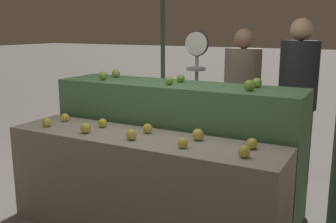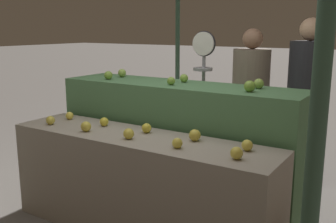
% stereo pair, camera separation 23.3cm
% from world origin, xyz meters
% --- Properties ---
extents(display_counter_front, '(2.25, 0.55, 0.81)m').
position_xyz_m(display_counter_front, '(0.00, 0.00, 0.41)').
color(display_counter_front, gray).
rests_on(display_counter_front, ground_plane).
extents(display_counter_back, '(2.25, 0.55, 1.15)m').
position_xyz_m(display_counter_back, '(0.00, 0.60, 0.57)').
color(display_counter_back, '#4C7A4C').
rests_on(display_counter_back, ground_plane).
extents(apple_front_0, '(0.08, 0.08, 0.08)m').
position_xyz_m(apple_front_0, '(-0.86, -0.11, 0.85)').
color(apple_front_0, gold).
rests_on(apple_front_0, display_counter_front).
extents(apple_front_1, '(0.08, 0.08, 0.08)m').
position_xyz_m(apple_front_1, '(-0.43, -0.12, 0.85)').
color(apple_front_1, gold).
rests_on(apple_front_1, display_counter_front).
extents(apple_front_2, '(0.08, 0.08, 0.08)m').
position_xyz_m(apple_front_2, '(-0.01, -0.10, 0.85)').
color(apple_front_2, gold).
rests_on(apple_front_2, display_counter_front).
extents(apple_front_3, '(0.07, 0.07, 0.07)m').
position_xyz_m(apple_front_3, '(0.42, -0.11, 0.85)').
color(apple_front_3, gold).
rests_on(apple_front_3, display_counter_front).
extents(apple_front_4, '(0.08, 0.08, 0.08)m').
position_xyz_m(apple_front_4, '(0.86, -0.10, 0.85)').
color(apple_front_4, gold).
rests_on(apple_front_4, display_counter_front).
extents(apple_front_5, '(0.07, 0.07, 0.07)m').
position_xyz_m(apple_front_5, '(-0.86, 0.11, 0.85)').
color(apple_front_5, yellow).
rests_on(apple_front_5, display_counter_front).
extents(apple_front_6, '(0.08, 0.08, 0.08)m').
position_xyz_m(apple_front_6, '(-0.43, 0.10, 0.85)').
color(apple_front_6, gold).
rests_on(apple_front_6, display_counter_front).
extents(apple_front_7, '(0.08, 0.08, 0.08)m').
position_xyz_m(apple_front_7, '(-0.00, 0.11, 0.85)').
color(apple_front_7, gold).
rests_on(apple_front_7, display_counter_front).
extents(apple_front_8, '(0.09, 0.09, 0.09)m').
position_xyz_m(apple_front_8, '(0.43, 0.12, 0.85)').
color(apple_front_8, gold).
rests_on(apple_front_8, display_counter_front).
extents(apple_front_9, '(0.08, 0.08, 0.08)m').
position_xyz_m(apple_front_9, '(0.85, 0.10, 0.85)').
color(apple_front_9, gold).
rests_on(apple_front_9, display_counter_front).
extents(apple_back_0, '(0.08, 0.08, 0.08)m').
position_xyz_m(apple_back_0, '(-0.71, 0.49, 1.19)').
color(apple_back_0, '#7AA338').
rests_on(apple_back_0, display_counter_back).
extents(apple_back_1, '(0.07, 0.07, 0.07)m').
position_xyz_m(apple_back_1, '(-0.01, 0.49, 1.18)').
color(apple_back_1, '#7AA338').
rests_on(apple_back_1, display_counter_back).
extents(apple_back_2, '(0.09, 0.09, 0.09)m').
position_xyz_m(apple_back_2, '(0.70, 0.50, 1.19)').
color(apple_back_2, '#7AA338').
rests_on(apple_back_2, display_counter_back).
extents(apple_back_3, '(0.08, 0.08, 0.08)m').
position_xyz_m(apple_back_3, '(-0.72, 0.70, 1.19)').
color(apple_back_3, '#8EB247').
rests_on(apple_back_3, display_counter_back).
extents(apple_back_4, '(0.08, 0.08, 0.08)m').
position_xyz_m(apple_back_4, '(0.00, 0.70, 1.19)').
color(apple_back_4, '#84AD3D').
rests_on(apple_back_4, display_counter_back).
extents(apple_back_5, '(0.08, 0.08, 0.08)m').
position_xyz_m(apple_back_5, '(0.70, 0.70, 1.19)').
color(apple_back_5, '#8EB247').
rests_on(apple_back_5, display_counter_back).
extents(produce_scale, '(0.26, 0.20, 1.60)m').
position_xyz_m(produce_scale, '(-0.11, 1.29, 1.15)').
color(produce_scale, '#99999E').
rests_on(produce_scale, ground_plane).
extents(person_vendor_at_scale, '(0.45, 0.45, 1.63)m').
position_xyz_m(person_vendor_at_scale, '(0.28, 1.65, 0.93)').
color(person_vendor_at_scale, '#2D2D38').
rests_on(person_vendor_at_scale, ground_plane).
extents(person_customer_left, '(0.53, 0.53, 1.73)m').
position_xyz_m(person_customer_left, '(0.85, 1.71, 0.99)').
color(person_customer_left, '#2D2D38').
rests_on(person_customer_left, ground_plane).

